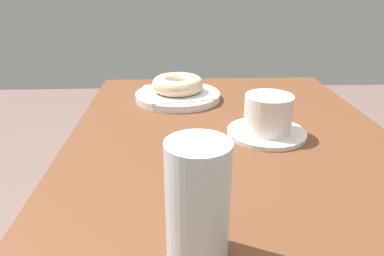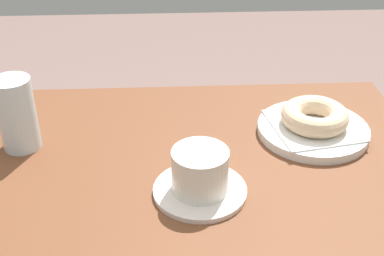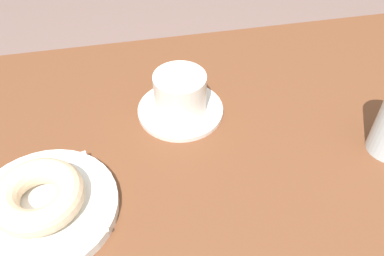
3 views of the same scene
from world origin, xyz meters
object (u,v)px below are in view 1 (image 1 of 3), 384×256
at_px(coffee_cup, 268,118).
at_px(donut_sugar_ring, 178,84).
at_px(water_glass, 198,202).
at_px(plate_sugar_ring, 178,96).

bearing_deg(coffee_cup, donut_sugar_ring, -143.35).
height_order(water_glass, coffee_cup, water_glass).
xyz_separation_m(plate_sugar_ring, coffee_cup, (0.22, 0.16, 0.03)).
xyz_separation_m(water_glass, coffee_cup, (-0.30, 0.15, -0.03)).
relative_size(plate_sugar_ring, donut_sugar_ring, 1.67).
bearing_deg(water_glass, plate_sugar_ring, -178.38).
relative_size(donut_sugar_ring, water_glass, 0.93).
xyz_separation_m(donut_sugar_ring, coffee_cup, (0.22, 0.16, -0.00)).
bearing_deg(coffee_cup, plate_sugar_ring, -143.35).
xyz_separation_m(donut_sugar_ring, water_glass, (0.52, 0.01, 0.03)).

